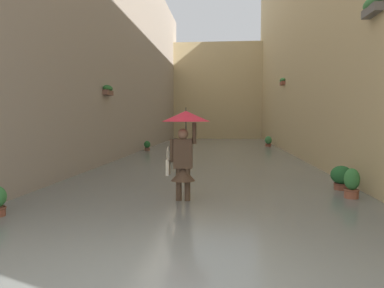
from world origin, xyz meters
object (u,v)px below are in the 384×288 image
Objects in this scene: potted_plant_mid_left at (268,142)px; potted_plant_near_left at (341,178)px; potted_plant_near_right at (147,147)px; potted_plant_far_left at (352,186)px; person_wading at (184,138)px.

potted_plant_mid_left is 1.09× the size of potted_plant_near_left.
potted_plant_far_left is at bearing 122.36° from potted_plant_near_right.
potted_plant_far_left is (-3.55, -0.56, -1.03)m from person_wading.
potted_plant_mid_left is 1.17× the size of potted_plant_near_right.
potted_plant_near_left is at bearing 125.02° from potted_plant_near_right.
person_wading is at bearing 76.67° from potted_plant_mid_left.
potted_plant_near_left is (-6.94, 9.91, 0.06)m from potted_plant_near_right.
potted_plant_near_left is at bearing -157.82° from person_wading.
potted_plant_near_right is at bearing -73.78° from person_wading.
potted_plant_mid_left is at bearing -103.33° from person_wading.
potted_plant_near_right is 0.93× the size of potted_plant_near_left.
potted_plant_mid_left is 7.79m from potted_plant_near_right.
potted_plant_near_right is (6.86, -10.82, -0.04)m from potted_plant_far_left.
potted_plant_far_left is (0.02, 14.48, -0.00)m from potted_plant_mid_left.
potted_plant_near_left reaches higher than potted_plant_near_right.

